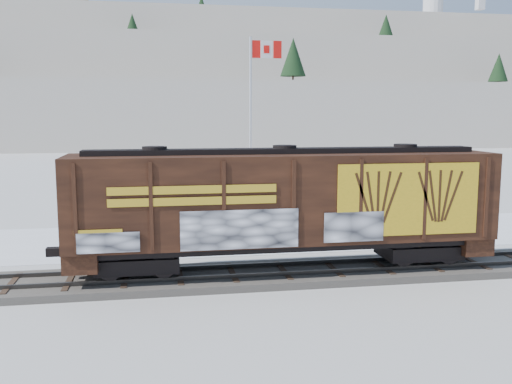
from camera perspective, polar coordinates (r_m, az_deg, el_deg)
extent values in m
plane|color=white|center=(22.48, 2.72, -8.52)|extent=(500.00, 500.00, 0.00)
cube|color=#59544C|center=(22.44, 2.73, -8.17)|extent=(50.00, 3.40, 0.28)
cube|color=#33302D|center=(21.71, 3.15, -8.14)|extent=(50.00, 0.10, 0.15)
cube|color=#33302D|center=(23.06, 2.34, -7.18)|extent=(50.00, 0.10, 0.15)
cube|color=white|center=(29.62, -0.45, -4.46)|extent=(40.00, 8.00, 0.03)
cube|color=white|center=(116.14, -7.62, 7.62)|extent=(360.00, 40.00, 12.00)
cube|color=white|center=(146.23, -8.15, 9.99)|extent=(360.00, 40.00, 24.00)
cube|color=white|center=(181.45, -8.54, 11.29)|extent=(360.00, 50.00, 35.00)
cone|color=black|center=(114.74, 3.73, 13.32)|extent=(5.04, 5.04, 7.38)
cone|color=black|center=(139.24, 23.09, 11.39)|extent=(4.20, 4.20, 6.15)
cone|color=black|center=(150.72, -12.26, 15.99)|extent=(3.92, 3.92, 5.74)
cone|color=black|center=(158.45, 12.86, 15.78)|extent=(4.48, 4.48, 6.56)
cone|color=black|center=(186.59, -5.47, 18.03)|extent=(4.20, 4.20, 6.15)
cube|color=tan|center=(187.92, -18.97, 17.45)|extent=(15.00, 12.00, 8.00)
cube|color=black|center=(21.75, -11.73, -6.83)|extent=(3.00, 2.00, 0.90)
cube|color=black|center=(24.07, 15.90, -5.55)|extent=(3.00, 2.00, 0.90)
cylinder|color=black|center=(21.06, -14.40, -7.41)|extent=(0.90, 0.12, 0.90)
cube|color=black|center=(22.13, 2.82, -5.02)|extent=(16.16, 2.40, 0.25)
cube|color=#3B1D10|center=(21.81, 2.85, -0.46)|extent=(16.16, 3.00, 3.31)
cube|color=black|center=(21.62, 2.89, 4.14)|extent=(14.87, 0.90, 0.20)
cube|color=gold|center=(21.77, 15.05, -0.74)|extent=(5.50, 0.03, 2.68)
cube|color=#B88F1B|center=(19.74, -6.26, -0.35)|extent=(5.82, 0.02, 0.70)
cube|color=white|center=(20.11, -1.60, -3.78)|extent=(4.20, 0.03, 1.40)
cylinder|color=silver|center=(34.27, -0.54, -2.63)|extent=(0.90, 0.90, 0.20)
cylinder|color=silver|center=(33.71, -0.56, 6.20)|extent=(0.14, 0.14, 10.72)
cube|color=red|center=(33.95, 0.03, 14.09)|extent=(0.50, 0.07, 1.00)
cube|color=white|center=(34.06, 1.06, 14.07)|extent=(0.70, 0.09, 1.00)
cube|color=red|center=(34.19, 2.16, 14.05)|extent=(0.50, 0.07, 1.00)
imported|color=silver|center=(27.57, -6.68, -3.74)|extent=(4.71, 2.06, 1.58)
imported|color=silver|center=(29.36, -9.11, -3.21)|extent=(4.59, 2.43, 1.44)
imported|color=black|center=(29.09, 7.48, -3.32)|extent=(4.97, 2.35, 1.40)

